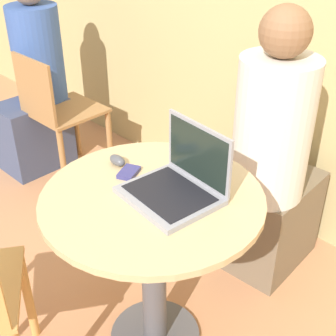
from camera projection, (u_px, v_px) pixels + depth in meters
ground_plane at (155, 336)px, 1.98m from camera, size 12.00×12.00×0.00m
round_table at (153, 237)px, 1.70m from camera, size 0.78×0.78×0.73m
laptop at (178, 182)px, 1.58m from camera, size 0.33×0.29×0.24m
cell_phone at (129, 172)px, 1.71m from camera, size 0.09×0.11×0.02m
computer_mouse at (117, 160)px, 1.76m from camera, size 0.08×0.04×0.04m
person_seated at (273, 173)px, 2.08m from camera, size 0.34×0.51×1.27m
chair_background at (58, 115)px, 2.84m from camera, size 0.41×0.41×0.82m
person_background at (36, 91)px, 2.95m from camera, size 0.31×0.48×1.22m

